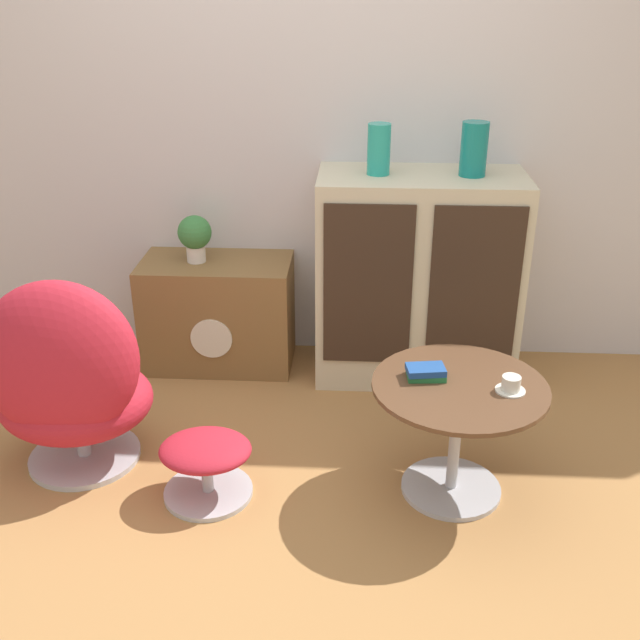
% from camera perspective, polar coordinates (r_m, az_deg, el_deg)
% --- Properties ---
extents(ground_plane, '(12.00, 12.00, 0.00)m').
position_cam_1_polar(ground_plane, '(2.89, -3.79, -14.53)').
color(ground_plane, '#A87542').
extents(wall_back, '(6.40, 0.06, 2.60)m').
position_cam_1_polar(wall_back, '(3.67, -1.68, 16.62)').
color(wall_back, silver).
rests_on(wall_back, ground_plane).
extents(sideboard, '(0.95, 0.48, 1.00)m').
position_cam_1_polar(sideboard, '(3.62, 7.40, 3.19)').
color(sideboard, beige).
rests_on(sideboard, ground_plane).
extents(tv_console, '(0.74, 0.41, 0.55)m').
position_cam_1_polar(tv_console, '(3.80, -7.75, 0.54)').
color(tv_console, brown).
rests_on(tv_console, ground_plane).
extents(egg_chair, '(0.64, 0.59, 0.85)m').
position_cam_1_polar(egg_chair, '(3.07, -18.66, -4.54)').
color(egg_chair, '#B7B7BC').
rests_on(egg_chair, ground_plane).
extents(ottoman, '(0.35, 0.34, 0.25)m').
position_cam_1_polar(ottoman, '(2.92, -8.69, -10.42)').
color(ottoman, '#B7B7BC').
rests_on(ottoman, ground_plane).
extents(coffee_table, '(0.65, 0.65, 0.48)m').
position_cam_1_polar(coffee_table, '(2.86, 10.40, -7.37)').
color(coffee_table, '#B7B7BC').
rests_on(coffee_table, ground_plane).
extents(vase_leftmost, '(0.10, 0.10, 0.23)m').
position_cam_1_polar(vase_leftmost, '(3.44, 4.51, 12.85)').
color(vase_leftmost, teal).
rests_on(vase_leftmost, sideboard).
extents(vase_inner_left, '(0.12, 0.12, 0.24)m').
position_cam_1_polar(vase_inner_left, '(3.47, 11.65, 12.64)').
color(vase_inner_left, '#147A75').
rests_on(vase_inner_left, sideboard).
extents(potted_plant, '(0.16, 0.16, 0.23)m').
position_cam_1_polar(potted_plant, '(3.67, -9.52, 6.40)').
color(potted_plant, silver).
rests_on(potted_plant, tv_console).
extents(teacup, '(0.11, 0.11, 0.06)m').
position_cam_1_polar(teacup, '(2.77, 14.34, -4.84)').
color(teacup, silver).
rests_on(teacup, coffee_table).
extents(book_stack, '(0.15, 0.11, 0.05)m').
position_cam_1_polar(book_stack, '(2.79, 8.07, -3.96)').
color(book_stack, '#237038').
rests_on(book_stack, coffee_table).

